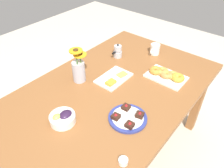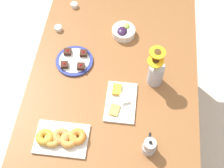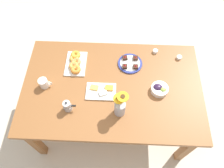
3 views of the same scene
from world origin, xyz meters
name	(u,v)px [view 3 (image 3 of 3)]	position (x,y,z in m)	size (l,w,h in m)	color
ground_plane	(112,117)	(0.00, 0.00, 0.00)	(6.00, 6.00, 0.00)	beige
dining_table	(112,91)	(0.00, 0.00, 0.65)	(1.60, 1.00, 0.74)	brown
coffee_mug	(44,83)	(-0.60, -0.02, 0.79)	(0.11, 0.08, 0.09)	white
grape_bowl	(159,89)	(0.41, -0.03, 0.77)	(0.15, 0.15, 0.07)	white
cheese_platter	(101,91)	(-0.09, -0.06, 0.75)	(0.26, 0.17, 0.03)	white
croissant_platter	(75,63)	(-0.35, 0.23, 0.76)	(0.19, 0.28, 0.05)	white
jam_cup_honey	(179,57)	(0.63, 0.34, 0.76)	(0.05, 0.05, 0.03)	white
jam_cup_berry	(155,51)	(0.41, 0.40, 0.76)	(0.05, 0.05, 0.03)	white
dessert_plate	(130,63)	(0.16, 0.25, 0.75)	(0.23, 0.23, 0.05)	navy
flower_vase	(120,107)	(0.07, -0.24, 0.83)	(0.12, 0.11, 0.26)	#B2B2BC
moka_pot	(67,106)	(-0.36, -0.23, 0.79)	(0.11, 0.07, 0.12)	#B7B7BC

